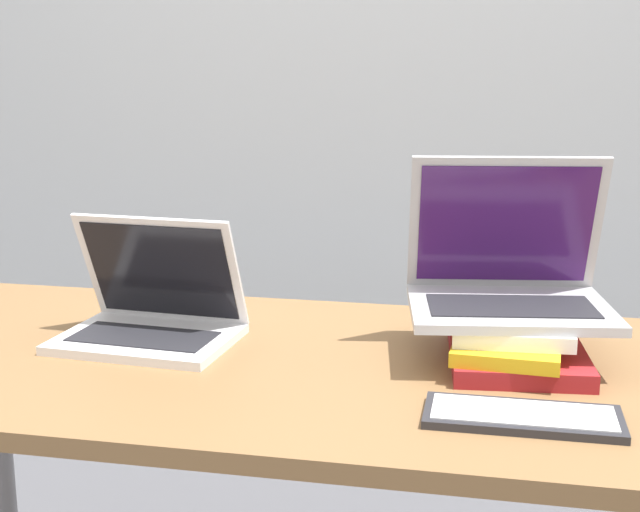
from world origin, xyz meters
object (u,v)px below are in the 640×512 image
object	(u,v)px
laptop_left	(152,315)
laptop_on_books	(508,280)
wireless_keyboard	(523,416)
book_stack	(513,341)

from	to	relation	value
laptop_left	laptop_on_books	world-z (taller)	laptop_on_books
laptop_left	wireless_keyboard	xyz separation A→B (m)	(0.65, -0.24, -0.04)
book_stack	wireless_keyboard	bearing A→B (deg)	-86.80
wireless_keyboard	laptop_left	bearing A→B (deg)	159.55
book_stack	laptop_on_books	xyz separation A→B (m)	(-0.01, 0.05, 0.09)
wireless_keyboard	laptop_on_books	bearing A→B (deg)	94.91
laptop_on_books	wireless_keyboard	size ratio (longest dim) A/B	1.34
book_stack	laptop_on_books	bearing A→B (deg)	103.63
laptop_left	book_stack	size ratio (longest dim) A/B	1.09
laptop_left	laptop_on_books	bearing A→B (deg)	5.31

